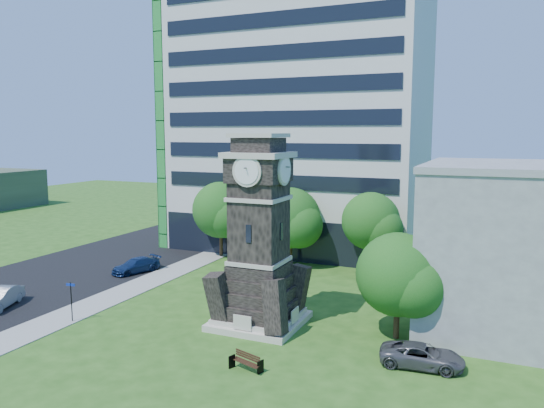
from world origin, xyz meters
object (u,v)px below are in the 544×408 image
at_px(car_street_north, 136,265).
at_px(car_east_lot, 422,356).
at_px(car_street_mid, 0,298).
at_px(park_bench, 247,361).
at_px(street_sign, 71,297).
at_px(clock_tower, 259,244).

xyz_separation_m(car_street_north, car_east_lot, (25.87, -9.43, -0.03)).
bearing_deg(car_street_mid, car_east_lot, -16.97).
bearing_deg(car_street_north, car_east_lot, 0.10).
height_order(car_street_mid, park_bench, car_street_mid).
relative_size(park_bench, street_sign, 0.66).
bearing_deg(park_bench, street_sign, -169.12).
height_order(car_street_mid, street_sign, street_sign).
height_order(car_street_mid, car_east_lot, car_street_mid).
distance_m(car_street_mid, car_street_north, 11.88).
height_order(clock_tower, car_street_north, clock_tower).
bearing_deg(car_east_lot, park_bench, 111.62).
relative_size(car_street_mid, car_east_lot, 0.98).
bearing_deg(car_street_north, car_street_mid, -83.47).
distance_m(car_street_north, park_bench, 22.15).
xyz_separation_m(clock_tower, street_sign, (-11.38, -4.56, -3.62)).
bearing_deg(street_sign, park_bench, -15.84).
height_order(car_street_north, park_bench, car_street_north).
xyz_separation_m(park_bench, street_sign, (-13.60, 1.81, 1.18)).
xyz_separation_m(clock_tower, car_east_lot, (10.53, -2.31, -4.67)).
bearing_deg(park_bench, car_street_north, 160.95).
xyz_separation_m(car_street_north, street_sign, (3.97, -11.68, 1.02)).
bearing_deg(street_sign, car_street_mid, 170.64).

